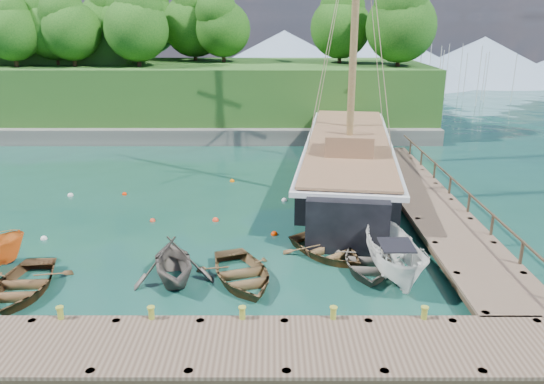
{
  "coord_description": "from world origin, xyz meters",
  "views": [
    {
      "loc": [
        2.98,
        -20.4,
        10.08
      ],
      "look_at": [
        2.98,
        4.01,
        2.0
      ],
      "focal_mm": 35.0,
      "sensor_mm": 36.0,
      "label": 1
    }
  ],
  "objects": [
    {
      "name": "dock_near",
      "position": [
        2.0,
        -6.5,
        0.43
      ],
      "size": [
        20.0,
        3.2,
        1.1
      ],
      "color": "#4D3A2E",
      "rests_on": "ground"
    },
    {
      "name": "mooring_buoy_5",
      "position": [
        0.41,
        12.19,
        0.0
      ],
      "size": [
        0.3,
        0.3,
        0.3
      ],
      "primitive_type": "sphere",
      "color": "#E76B00",
      "rests_on": "ground"
    },
    {
      "name": "schooner",
      "position": [
        7.81,
        12.23,
        1.19
      ],
      "size": [
        8.16,
        28.83,
        21.41
      ],
      "rotation": [
        0.0,
        0.0,
        -0.14
      ],
      "color": "black",
      "rests_on": "ground"
    },
    {
      "name": "mooring_buoy_4",
      "position": [
        -5.83,
        9.54,
        0.0
      ],
      "size": [
        0.28,
        0.28,
        0.28
      ],
      "primitive_type": "sphere",
      "color": "red",
      "rests_on": "ground"
    },
    {
      "name": "bollard_4",
      "position": [
        8.0,
        -5.1,
        0.0
      ],
      "size": [
        0.26,
        0.26,
        0.45
      ],
      "primitive_type": "cylinder",
      "color": "olive",
      "rests_on": "ground"
    },
    {
      "name": "mooring_buoy_7",
      "position": [
        3.09,
        3.42,
        0.0
      ],
      "size": [
        0.33,
        0.33,
        0.33
      ],
      "primitive_type": "sphere",
      "color": "#EF3200",
      "rests_on": "ground"
    },
    {
      "name": "ground",
      "position": [
        0.0,
        0.0,
        0.0
      ],
      "size": [
        160.0,
        160.0,
        0.0
      ],
      "primitive_type": "plane",
      "color": "#153A2B",
      "rests_on": "ground"
    },
    {
      "name": "mooring_buoy_3",
      "position": [
        3.69,
        8.42,
        0.0
      ],
      "size": [
        0.33,
        0.33,
        0.33
      ],
      "primitive_type": "sphere",
      "color": "white",
      "rests_on": "ground"
    },
    {
      "name": "bollard_3",
      "position": [
        5.0,
        -5.1,
        0.0
      ],
      "size": [
        0.26,
        0.26,
        0.45
      ],
      "primitive_type": "cylinder",
      "color": "olive",
      "rests_on": "ground"
    },
    {
      "name": "bollard_2",
      "position": [
        2.0,
        -5.1,
        0.0
      ],
      "size": [
        0.26,
        0.26,
        0.45
      ],
      "primitive_type": "cylinder",
      "color": "olive",
      "rests_on": "ground"
    },
    {
      "name": "mooring_buoy_0",
      "position": [
        -7.91,
        2.87,
        0.0
      ],
      "size": [
        0.32,
        0.32,
        0.32
      ],
      "primitive_type": "sphere",
      "color": "silver",
      "rests_on": "ground"
    },
    {
      "name": "rowboat_3",
      "position": [
        7.0,
        -0.17,
        0.0
      ],
      "size": [
        3.45,
        4.51,
        0.87
      ],
      "primitive_type": "imported",
      "rotation": [
        0.0,
        0.0,
        -0.11
      ],
      "color": "#5D574B",
      "rests_on": "ground"
    },
    {
      "name": "bollard_1",
      "position": [
        -1.0,
        -5.1,
        0.0
      ],
      "size": [
        0.26,
        0.26,
        0.45
      ],
      "primitive_type": "cylinder",
      "color": "olive",
      "rests_on": "ground"
    },
    {
      "name": "mooring_buoy_2",
      "position": [
        0.04,
        5.27,
        0.0
      ],
      "size": [
        0.34,
        0.34,
        0.34
      ],
      "primitive_type": "sphere",
      "color": "red",
      "rests_on": "ground"
    },
    {
      "name": "rowboat_0",
      "position": [
        -6.62,
        -2.26,
        0.0
      ],
      "size": [
        3.37,
        4.52,
        0.9
      ],
      "primitive_type": "imported",
      "rotation": [
        0.0,
        0.0,
        0.07
      ],
      "color": "brown",
      "rests_on": "ground"
    },
    {
      "name": "mooring_buoy_6",
      "position": [
        -8.97,
        9.3,
        0.0
      ],
      "size": [
        0.35,
        0.35,
        0.35
      ],
      "primitive_type": "sphere",
      "color": "silver",
      "rests_on": "ground"
    },
    {
      "name": "rowboat_2",
      "position": [
        1.76,
        -1.36,
        0.0
      ],
      "size": [
        4.39,
        5.16,
        0.91
      ],
      "primitive_type": "imported",
      "rotation": [
        0.0,
        0.0,
        0.33
      ],
      "color": "brown",
      "rests_on": "ground"
    },
    {
      "name": "distant_ridge",
      "position": [
        4.3,
        70.0,
        4.35
      ],
      "size": [
        117.0,
        40.0,
        10.0
      ],
      "color": "#728CA5",
      "rests_on": "ground"
    },
    {
      "name": "bollard_0",
      "position": [
        -4.0,
        -5.1,
        0.0
      ],
      "size": [
        0.26,
        0.26,
        0.45
      ],
      "primitive_type": "cylinder",
      "color": "olive",
      "rests_on": "ground"
    },
    {
      "name": "headland",
      "position": [
        -12.88,
        31.36,
        5.54
      ],
      "size": [
        51.0,
        19.31,
        12.9
      ],
      "color": "#474744",
      "rests_on": "ground"
    },
    {
      "name": "rowboat_1",
      "position": [
        -0.98,
        -1.29,
        0.0
      ],
      "size": [
        4.08,
        4.43,
        1.96
      ],
      "primitive_type": "imported",
      "rotation": [
        0.0,
        0.0,
        0.27
      ],
      "color": "#59514A",
      "rests_on": "ground"
    },
    {
      "name": "dock_east",
      "position": [
        11.5,
        7.0,
        0.43
      ],
      "size": [
        3.2,
        24.0,
        1.1
      ],
      "color": "#4D3A2E",
      "rests_on": "ground"
    },
    {
      "name": "mooring_buoy_1",
      "position": [
        -3.22,
        5.22,
        0.0
      ],
      "size": [
        0.29,
        0.29,
        0.29
      ],
      "primitive_type": "sphere",
      "color": "red",
      "rests_on": "ground"
    },
    {
      "name": "rowboat_4",
      "position": [
        5.4,
        1.03,
        0.0
      ],
      "size": [
        4.74,
        4.93,
        0.83
      ],
      "primitive_type": "imported",
      "rotation": [
        0.0,
        0.0,
        0.67
      ],
      "color": "brown",
      "rests_on": "ground"
    },
    {
      "name": "cabin_boat_white",
      "position": [
        7.96,
        -0.98,
        0.0
      ],
      "size": [
        2.23,
        5.15,
        1.94
      ],
      "primitive_type": "imported",
      "rotation": [
        0.0,
        0.0,
        0.07
      ],
      "color": "white",
      "rests_on": "ground"
    }
  ]
}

